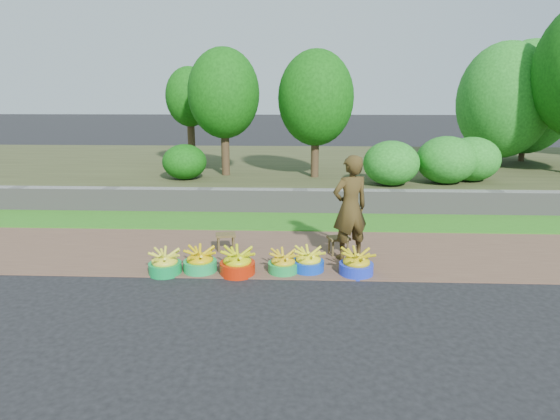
{
  "coord_description": "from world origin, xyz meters",
  "views": [
    {
      "loc": [
        0.0,
        -6.49,
        2.67
      ],
      "look_at": [
        -0.34,
        1.3,
        0.75
      ],
      "focal_mm": 30.0,
      "sensor_mm": 36.0,
      "label": 1
    }
  ],
  "objects_px": {
    "basin_c": "(237,263)",
    "basin_e": "(308,261)",
    "basin_b": "(200,261)",
    "stool_left": "(226,237)",
    "basin_a": "(165,264)",
    "vendor_woman": "(350,208)",
    "basin_d": "(283,263)",
    "stool_right": "(339,240)",
    "basin_f": "(356,264)"
  },
  "relations": [
    {
      "from": "stool_left",
      "to": "vendor_woman",
      "type": "bearing_deg",
      "value": -8.62
    },
    {
      "from": "basin_f",
      "to": "vendor_woman",
      "type": "xyz_separation_m",
      "value": [
        -0.05,
        0.7,
        0.71
      ]
    },
    {
      "from": "basin_d",
      "to": "stool_right",
      "type": "height_order",
      "value": "basin_d"
    },
    {
      "from": "basin_b",
      "to": "basin_c",
      "type": "xyz_separation_m",
      "value": [
        0.59,
        -0.07,
        0.01
      ]
    },
    {
      "from": "basin_c",
      "to": "stool_right",
      "type": "bearing_deg",
      "value": 30.74
    },
    {
      "from": "basin_c",
      "to": "vendor_woman",
      "type": "xyz_separation_m",
      "value": [
        1.76,
        0.76,
        0.7
      ]
    },
    {
      "from": "basin_a",
      "to": "basin_d",
      "type": "height_order",
      "value": "basin_a"
    },
    {
      "from": "basin_d",
      "to": "vendor_woman",
      "type": "bearing_deg",
      "value": 32.23
    },
    {
      "from": "basin_e",
      "to": "vendor_woman",
      "type": "xyz_separation_m",
      "value": [
        0.68,
        0.59,
        0.72
      ]
    },
    {
      "from": "basin_c",
      "to": "basin_a",
      "type": "bearing_deg",
      "value": -178.37
    },
    {
      "from": "basin_d",
      "to": "stool_right",
      "type": "xyz_separation_m",
      "value": [
        0.91,
        0.87,
        0.11
      ]
    },
    {
      "from": "basin_b",
      "to": "stool_left",
      "type": "height_order",
      "value": "basin_b"
    },
    {
      "from": "basin_d",
      "to": "stool_left",
      "type": "xyz_separation_m",
      "value": [
        -1.04,
        0.99,
        0.1
      ]
    },
    {
      "from": "vendor_woman",
      "to": "basin_c",
      "type": "bearing_deg",
      "value": -0.38
    },
    {
      "from": "basin_a",
      "to": "stool_left",
      "type": "xyz_separation_m",
      "value": [
        0.76,
        1.11,
        0.09
      ]
    },
    {
      "from": "basin_e",
      "to": "basin_f",
      "type": "bearing_deg",
      "value": -8.78
    },
    {
      "from": "basin_a",
      "to": "basin_b",
      "type": "height_order",
      "value": "basin_b"
    },
    {
      "from": "basin_f",
      "to": "basin_e",
      "type": "bearing_deg",
      "value": 171.22
    },
    {
      "from": "stool_left",
      "to": "stool_right",
      "type": "bearing_deg",
      "value": -3.66
    },
    {
      "from": "basin_a",
      "to": "basin_f",
      "type": "relative_size",
      "value": 0.96
    },
    {
      "from": "basin_d",
      "to": "basin_b",
      "type": "bearing_deg",
      "value": -179.27
    },
    {
      "from": "basin_a",
      "to": "vendor_woman",
      "type": "bearing_deg",
      "value": 15.43
    },
    {
      "from": "stool_left",
      "to": "vendor_woman",
      "type": "height_order",
      "value": "vendor_woman"
    },
    {
      "from": "basin_b",
      "to": "basin_f",
      "type": "xyz_separation_m",
      "value": [
        2.4,
        -0.01,
        0.0
      ]
    },
    {
      "from": "stool_right",
      "to": "stool_left",
      "type": "bearing_deg",
      "value": 176.34
    },
    {
      "from": "basin_a",
      "to": "basin_b",
      "type": "distance_m",
      "value": 0.53
    },
    {
      "from": "basin_c",
      "to": "stool_left",
      "type": "distance_m",
      "value": 1.14
    },
    {
      "from": "basin_b",
      "to": "stool_right",
      "type": "bearing_deg",
      "value": 21.9
    },
    {
      "from": "basin_b",
      "to": "vendor_woman",
      "type": "distance_m",
      "value": 2.55
    },
    {
      "from": "basin_d",
      "to": "vendor_woman",
      "type": "xyz_separation_m",
      "value": [
        1.07,
        0.67,
        0.73
      ]
    },
    {
      "from": "basin_b",
      "to": "basin_f",
      "type": "relative_size",
      "value": 0.99
    },
    {
      "from": "vendor_woman",
      "to": "basin_f",
      "type": "bearing_deg",
      "value": 70.25
    },
    {
      "from": "stool_right",
      "to": "basin_a",
      "type": "bearing_deg",
      "value": -160.04
    },
    {
      "from": "basin_e",
      "to": "stool_right",
      "type": "relative_size",
      "value": 1.2
    },
    {
      "from": "basin_a",
      "to": "vendor_woman",
      "type": "xyz_separation_m",
      "value": [
        2.87,
        0.79,
        0.72
      ]
    },
    {
      "from": "basin_c",
      "to": "basin_e",
      "type": "xyz_separation_m",
      "value": [
        1.08,
        0.17,
        -0.02
      ]
    },
    {
      "from": "basin_d",
      "to": "stool_right",
      "type": "bearing_deg",
      "value": 43.54
    },
    {
      "from": "basin_d",
      "to": "vendor_woman",
      "type": "distance_m",
      "value": 1.46
    },
    {
      "from": "basin_c",
      "to": "basin_e",
      "type": "distance_m",
      "value": 1.1
    },
    {
      "from": "basin_b",
      "to": "basin_c",
      "type": "relative_size",
      "value": 0.95
    },
    {
      "from": "basin_a",
      "to": "basin_e",
      "type": "height_order",
      "value": "basin_a"
    },
    {
      "from": "basin_e",
      "to": "basin_f",
      "type": "distance_m",
      "value": 0.74
    },
    {
      "from": "basin_e",
      "to": "basin_c",
      "type": "bearing_deg",
      "value": -170.85
    },
    {
      "from": "stool_left",
      "to": "vendor_woman",
      "type": "xyz_separation_m",
      "value": [
        2.11,
        -0.32,
        0.63
      ]
    },
    {
      "from": "basin_c",
      "to": "basin_b",
      "type": "bearing_deg",
      "value": 173.01
    },
    {
      "from": "basin_a",
      "to": "basin_e",
      "type": "relative_size",
      "value": 1.02
    },
    {
      "from": "stool_right",
      "to": "vendor_woman",
      "type": "bearing_deg",
      "value": -51.61
    },
    {
      "from": "basin_b",
      "to": "basin_e",
      "type": "distance_m",
      "value": 1.68
    },
    {
      "from": "vendor_woman",
      "to": "stool_left",
      "type": "bearing_deg",
      "value": -32.37
    },
    {
      "from": "basin_a",
      "to": "basin_e",
      "type": "xyz_separation_m",
      "value": [
        2.19,
        0.21,
        -0.0
      ]
    }
  ]
}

